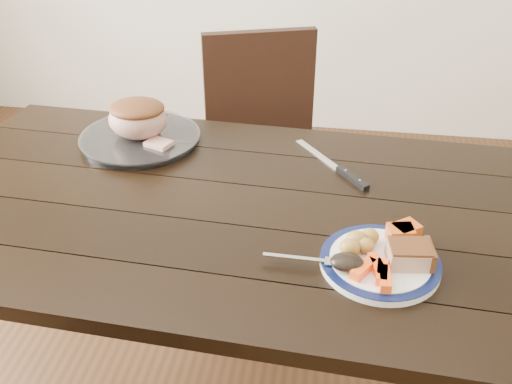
# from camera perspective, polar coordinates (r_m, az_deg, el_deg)

# --- Properties ---
(dining_table) EXTENTS (1.64, 0.98, 0.75)m
(dining_table) POSITION_cam_1_polar(r_m,az_deg,el_deg) (1.49, -2.94, -3.98)
(dining_table) COLOR black
(dining_table) RESTS_ON ground
(chair_far) EXTENTS (0.54, 0.54, 0.93)m
(chair_far) POSITION_cam_1_polar(r_m,az_deg,el_deg) (2.17, 0.87, 4.64)
(chair_far) COLOR black
(chair_far) RESTS_ON ground
(dinner_plate) EXTENTS (0.26, 0.26, 0.02)m
(dinner_plate) POSITION_cam_1_polar(r_m,az_deg,el_deg) (1.26, 12.27, -6.95)
(dinner_plate) COLOR white
(dinner_plate) RESTS_ON dining_table
(plate_rim) EXTENTS (0.26, 0.26, 0.02)m
(plate_rim) POSITION_cam_1_polar(r_m,az_deg,el_deg) (1.25, 12.32, -6.65)
(plate_rim) COLOR #0B1339
(plate_rim) RESTS_ON dinner_plate
(serving_platter) EXTENTS (0.35, 0.35, 0.02)m
(serving_platter) POSITION_cam_1_polar(r_m,az_deg,el_deg) (1.75, -11.49, 5.22)
(serving_platter) COLOR white
(serving_platter) RESTS_ON dining_table
(pork_slice) EXTENTS (0.10, 0.08, 0.04)m
(pork_slice) POSITION_cam_1_polar(r_m,az_deg,el_deg) (1.24, 15.08, -6.11)
(pork_slice) COLOR tan
(pork_slice) RESTS_ON dinner_plate
(roasted_potatoes) EXTENTS (0.09, 0.09, 0.04)m
(roasted_potatoes) POSITION_cam_1_polar(r_m,az_deg,el_deg) (1.26, 10.30, -4.94)
(roasted_potatoes) COLOR gold
(roasted_potatoes) RESTS_ON dinner_plate
(carrot_batons) EXTENTS (0.08, 0.11, 0.02)m
(carrot_batons) POSITION_cam_1_polar(r_m,az_deg,el_deg) (1.20, 11.97, -7.77)
(carrot_batons) COLOR #FF5515
(carrot_batons) RESTS_ON dinner_plate
(pumpkin_wedges) EXTENTS (0.08, 0.07, 0.04)m
(pumpkin_wedges) POSITION_cam_1_polar(r_m,az_deg,el_deg) (1.30, 14.48, -4.00)
(pumpkin_wedges) COLOR #E55819
(pumpkin_wedges) RESTS_ON dinner_plate
(dark_mushroom) EXTENTS (0.07, 0.05, 0.03)m
(dark_mushroom) POSITION_cam_1_polar(r_m,az_deg,el_deg) (1.20, 9.10, -6.94)
(dark_mushroom) COLOR black
(dark_mushroom) RESTS_ON dinner_plate
(fork) EXTENTS (0.18, 0.03, 0.00)m
(fork) POSITION_cam_1_polar(r_m,az_deg,el_deg) (1.22, 5.49, -6.79)
(fork) COLOR silver
(fork) RESTS_ON dinner_plate
(roast_joint) EXTENTS (0.17, 0.15, 0.11)m
(roast_joint) POSITION_cam_1_polar(r_m,az_deg,el_deg) (1.72, -11.72, 7.13)
(roast_joint) COLOR tan
(roast_joint) RESTS_ON serving_platter
(cut_slice) EXTENTS (0.09, 0.08, 0.02)m
(cut_slice) POSITION_cam_1_polar(r_m,az_deg,el_deg) (1.67, -9.70, 4.73)
(cut_slice) COLOR tan
(cut_slice) RESTS_ON serving_platter
(carving_knife) EXTENTS (0.21, 0.26, 0.01)m
(carving_knife) POSITION_cam_1_polar(r_m,az_deg,el_deg) (1.57, 8.72, 2.02)
(carving_knife) COLOR silver
(carving_knife) RESTS_ON dining_table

